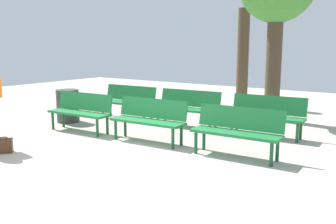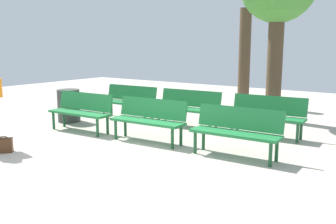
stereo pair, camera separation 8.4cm
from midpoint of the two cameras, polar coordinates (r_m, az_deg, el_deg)
name	(u,v)px [view 1 (the left image)]	position (r m, az deg, el deg)	size (l,w,h in m)	color
ground_plane	(97,161)	(6.70, -10.89, -7.25)	(24.00, 24.00, 0.00)	#B2A899
bench_r0_c0	(81,109)	(8.94, -13.05, 0.37)	(1.62, 0.55, 0.87)	#1E7238
bench_r0_c1	(150,117)	(7.79, -3.08, -0.80)	(1.62, 0.57, 0.87)	#1E7238
bench_r0_c2	(237,129)	(6.85, 9.95, -2.46)	(1.62, 0.55, 0.87)	#1E7238
bench_r1_c0	(128,100)	(10.27, -6.21, 1.81)	(1.62, 0.55, 0.87)	#1E7238
bench_r1_c1	(188,106)	(9.24, 2.70, 0.93)	(1.63, 0.58, 0.87)	#1E7238
bench_r1_c2	(267,113)	(8.49, 14.25, -0.20)	(1.63, 0.60, 0.87)	#1E7238
tree_0	(243,57)	(12.74, 10.88, 8.02)	(0.38, 0.38, 3.10)	#4C3A28
handbag	(3,146)	(7.69, -23.61, -4.62)	(0.34, 0.36, 0.29)	#4C2D19
trash_bin	(68,106)	(10.13, -14.93, 0.90)	(0.57, 0.57, 0.83)	#383D38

